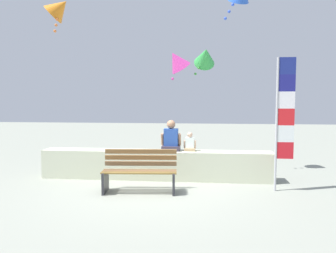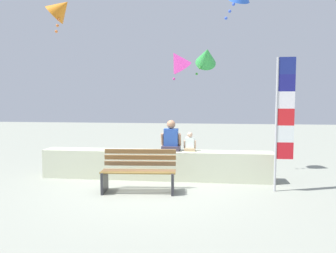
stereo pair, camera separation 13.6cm
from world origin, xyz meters
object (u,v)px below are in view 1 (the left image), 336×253
at_px(person_child, 190,144).
at_px(kite_green, 205,56).
at_px(park_bench, 140,172).
at_px(flag_banner, 283,115).
at_px(kite_magenta, 177,61).
at_px(kite_orange, 59,8).
at_px(person_adult, 171,139).

distance_m(person_child, kite_green, 3.39).
xyz_separation_m(park_bench, flag_banner, (3.02, 0.36, 1.23)).
bearing_deg(kite_magenta, flag_banner, -50.19).
relative_size(kite_orange, kite_magenta, 1.14).
bearing_deg(kite_orange, park_bench, -41.10).
bearing_deg(person_adult, park_bench, -114.53).
bearing_deg(park_bench, kite_orange, 138.90).
xyz_separation_m(kite_orange, kite_green, (4.12, 1.19, -1.25)).
xyz_separation_m(park_bench, person_adult, (0.55, 1.21, 0.59)).
height_order(flag_banner, kite_green, kite_green).
bearing_deg(kite_orange, flag_banner, -19.44).
relative_size(person_adult, kite_magenta, 0.73).
distance_m(flag_banner, kite_green, 3.97).
bearing_deg(person_child, flag_banner, -23.24).
height_order(person_child, flag_banner, flag_banner).
bearing_deg(person_child, park_bench, -129.98).
bearing_deg(kite_magenta, person_adult, -89.15).
distance_m(park_bench, kite_magenta, 4.35).
relative_size(flag_banner, kite_orange, 2.41).
height_order(kite_orange, kite_magenta, kite_orange).
height_order(park_bench, kite_orange, kite_orange).
bearing_deg(kite_green, kite_orange, -163.92).
height_order(person_child, kite_green, kite_green).
xyz_separation_m(park_bench, person_child, (1.02, 1.22, 0.48)).
bearing_deg(park_bench, person_adult, 65.47).
height_order(person_adult, person_child, person_adult).
distance_m(kite_magenta, kite_green, 0.90).
relative_size(person_child, flag_banner, 0.16).
bearing_deg(kite_orange, kite_green, 16.08).
bearing_deg(kite_magenta, park_bench, -98.87).
distance_m(park_bench, flag_banner, 3.28).
relative_size(person_child, kite_green, 0.46).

